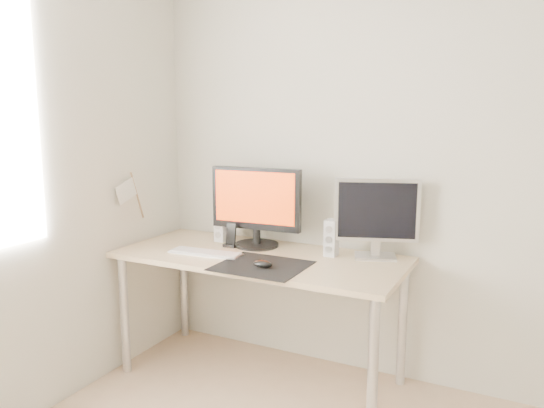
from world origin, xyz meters
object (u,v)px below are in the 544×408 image
(speaker_left, at_px, (221,225))
(desk, at_px, (260,268))
(speaker_right, at_px, (331,238))
(mouse, at_px, (263,264))
(keyboard, at_px, (206,253))
(main_monitor, at_px, (256,204))
(second_monitor, at_px, (377,214))
(phone_dock, at_px, (231,240))

(speaker_left, bearing_deg, desk, -26.01)
(desk, relative_size, speaker_right, 7.91)
(mouse, height_order, keyboard, mouse)
(mouse, xyz_separation_m, speaker_left, (-0.49, 0.39, 0.08))
(main_monitor, relative_size, keyboard, 1.29)
(mouse, xyz_separation_m, second_monitor, (0.46, 0.45, 0.22))
(desk, xyz_separation_m, phone_dock, (-0.24, 0.08, 0.12))
(second_monitor, xyz_separation_m, speaker_right, (-0.23, -0.07, -0.14))
(keyboard, height_order, phone_dock, phone_dock)
(mouse, height_order, desk, mouse)
(main_monitor, bearing_deg, mouse, -57.32)
(second_monitor, bearing_deg, main_monitor, -174.00)
(second_monitor, bearing_deg, phone_dock, -170.12)
(speaker_left, relative_size, keyboard, 0.47)
(main_monitor, bearing_deg, desk, -55.31)
(second_monitor, height_order, speaker_left, second_monitor)
(phone_dock, bearing_deg, speaker_left, 143.60)
(main_monitor, height_order, speaker_left, main_monitor)
(mouse, relative_size, speaker_left, 0.51)
(speaker_left, bearing_deg, second_monitor, 3.13)
(desk, bearing_deg, phone_dock, 160.38)
(speaker_right, height_order, phone_dock, speaker_right)
(mouse, distance_m, second_monitor, 0.68)
(mouse, distance_m, speaker_right, 0.45)
(mouse, height_order, phone_dock, phone_dock)
(speaker_left, bearing_deg, mouse, -38.66)
(desk, bearing_deg, speaker_right, 23.79)
(main_monitor, bearing_deg, speaker_right, 0.47)
(mouse, distance_m, keyboard, 0.42)
(speaker_left, bearing_deg, speaker_right, -1.38)
(mouse, bearing_deg, keyboard, 166.88)
(phone_dock, bearing_deg, main_monitor, 28.69)
(desk, bearing_deg, speaker_left, 153.99)
(main_monitor, height_order, phone_dock, main_monitor)
(keyboard, bearing_deg, speaker_right, 23.78)
(second_monitor, height_order, phone_dock, second_monitor)
(keyboard, xyz_separation_m, phone_dock, (0.04, 0.21, 0.03))
(mouse, bearing_deg, second_monitor, 44.30)
(mouse, xyz_separation_m, main_monitor, (-0.24, 0.37, 0.23))
(speaker_right, bearing_deg, desk, -156.21)
(mouse, height_order, speaker_left, speaker_left)
(mouse, relative_size, desk, 0.06)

